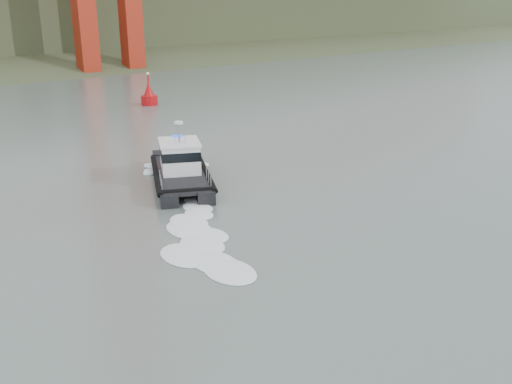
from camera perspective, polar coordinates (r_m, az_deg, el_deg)
ground at (r=27.70m, az=10.04°, el=-7.98°), size 400.00×400.00×0.00m
patrol_boat at (r=39.70m, az=-7.54°, el=2.39°), size 7.11×9.92×4.55m
nav_buoy at (r=69.53m, az=-10.64°, el=9.43°), size 1.95×1.95×4.07m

